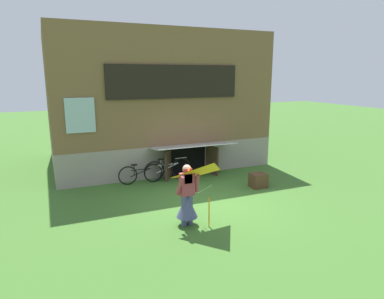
{
  "coord_description": "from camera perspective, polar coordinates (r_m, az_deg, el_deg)",
  "views": [
    {
      "loc": [
        -4.17,
        -8.15,
        3.59
      ],
      "look_at": [
        -0.29,
        0.8,
        1.45
      ],
      "focal_mm": 31.72,
      "sensor_mm": 36.0,
      "label": 1
    }
  ],
  "objects": [
    {
      "name": "ground_plane",
      "position": [
        9.84,
        3.45,
        -9.06
      ],
      "size": [
        60.0,
        60.0,
        0.0
      ],
      "primitive_type": "plane",
      "color": "#3D6B28"
    },
    {
      "name": "log_house",
      "position": [
        14.57,
        -6.84,
        8.42
      ],
      "size": [
        8.12,
        6.67,
        5.21
      ],
      "color": "gray",
      "rests_on": "ground_plane"
    },
    {
      "name": "person",
      "position": [
        8.27,
        -0.84,
        -8.52
      ],
      "size": [
        0.6,
        0.52,
        1.53
      ],
      "rotation": [
        0.0,
        0.0,
        0.32
      ],
      "color": "#474C75",
      "rests_on": "ground_plane"
    },
    {
      "name": "kite",
      "position": [
        7.69,
        3.71,
        -5.62
      ],
      "size": [
        1.11,
        1.25,
        1.49
      ],
      "color": "orange",
      "rests_on": "ground_plane"
    },
    {
      "name": "bicycle_silver",
      "position": [
        11.85,
        -4.11,
        -3.35
      ],
      "size": [
        1.75,
        0.15,
        0.8
      ],
      "rotation": [
        0.0,
        0.0,
        0.06
      ],
      "color": "black",
      "rests_on": "ground_plane"
    },
    {
      "name": "bicycle_black",
      "position": [
        11.6,
        -8.64,
        -4.05
      ],
      "size": [
        1.51,
        0.1,
        0.69
      ],
      "rotation": [
        0.0,
        0.0,
        -0.04
      ],
      "color": "black",
      "rests_on": "ground_plane"
    },
    {
      "name": "wooden_crate",
      "position": [
        11.33,
        11.09,
        -5.12
      ],
      "size": [
        0.51,
        0.44,
        0.46
      ],
      "primitive_type": "cube",
      "color": "#4C331E",
      "rests_on": "ground_plane"
    }
  ]
}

